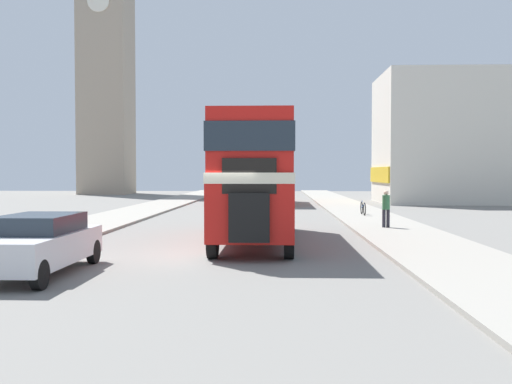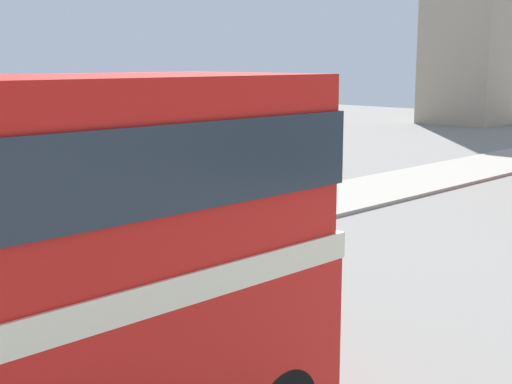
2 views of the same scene
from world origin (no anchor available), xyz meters
The scene contains 0 objects.
Camera 2 is at (7.23, 2.31, 4.40)m, focal length 50.00 mm.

